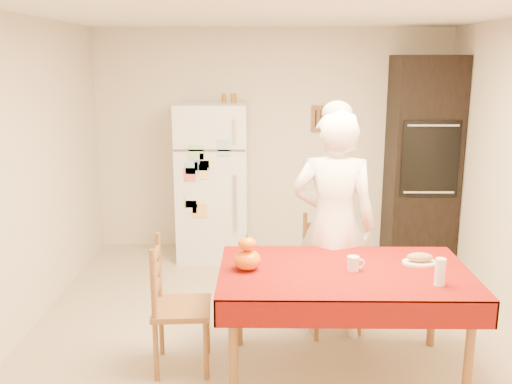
{
  "coord_description": "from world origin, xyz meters",
  "views": [
    {
      "loc": [
        -0.1,
        -4.21,
        2.16
      ],
      "look_at": [
        -0.16,
        0.2,
        1.13
      ],
      "focal_mm": 40.0,
      "sensor_mm": 36.0,
      "label": 1
    }
  ],
  "objects_px": {
    "refrigerator": "(213,181)",
    "coffee_mug": "(353,263)",
    "chair_far": "(329,268)",
    "dining_table": "(344,280)",
    "bread_plate": "(419,263)",
    "seated_woman": "(334,225)",
    "pumpkin_lower": "(247,260)",
    "wine_glass": "(440,272)",
    "chair_left": "(172,301)",
    "oven_cabinet": "(422,159)"
  },
  "relations": [
    {
      "from": "refrigerator",
      "to": "coffee_mug",
      "type": "height_order",
      "value": "refrigerator"
    },
    {
      "from": "chair_far",
      "to": "dining_table",
      "type": "bearing_deg",
      "value": -102.61
    },
    {
      "from": "dining_table",
      "to": "bread_plate",
      "type": "xyz_separation_m",
      "value": [
        0.54,
        0.13,
        0.08
      ]
    },
    {
      "from": "seated_woman",
      "to": "pumpkin_lower",
      "type": "height_order",
      "value": "seated_woman"
    },
    {
      "from": "pumpkin_lower",
      "to": "bread_plate",
      "type": "distance_m",
      "value": 1.21
    },
    {
      "from": "wine_glass",
      "to": "chair_left",
      "type": "bearing_deg",
      "value": 170.14
    },
    {
      "from": "refrigerator",
      "to": "dining_table",
      "type": "distance_m",
      "value": 2.69
    },
    {
      "from": "pumpkin_lower",
      "to": "bread_plate",
      "type": "relative_size",
      "value": 0.77
    },
    {
      "from": "chair_far",
      "to": "coffee_mug",
      "type": "bearing_deg",
      "value": -98.3
    },
    {
      "from": "refrigerator",
      "to": "oven_cabinet",
      "type": "relative_size",
      "value": 0.77
    },
    {
      "from": "refrigerator",
      "to": "oven_cabinet",
      "type": "bearing_deg",
      "value": 1.18
    },
    {
      "from": "pumpkin_lower",
      "to": "chair_left",
      "type": "bearing_deg",
      "value": 174.85
    },
    {
      "from": "refrigerator",
      "to": "coffee_mug",
      "type": "distance_m",
      "value": 2.71
    },
    {
      "from": "refrigerator",
      "to": "wine_glass",
      "type": "height_order",
      "value": "refrigerator"
    },
    {
      "from": "chair_far",
      "to": "seated_woman",
      "type": "height_order",
      "value": "seated_woman"
    },
    {
      "from": "oven_cabinet",
      "to": "chair_far",
      "type": "xyz_separation_m",
      "value": [
        -1.19,
        -1.77,
        -0.59
      ]
    },
    {
      "from": "seated_woman",
      "to": "pumpkin_lower",
      "type": "xyz_separation_m",
      "value": [
        -0.65,
        -0.59,
        -0.07
      ]
    },
    {
      "from": "bread_plate",
      "to": "dining_table",
      "type": "bearing_deg",
      "value": -166.52
    },
    {
      "from": "wine_glass",
      "to": "seated_woman",
      "type": "bearing_deg",
      "value": 123.98
    },
    {
      "from": "dining_table",
      "to": "seated_woman",
      "type": "distance_m",
      "value": 0.63
    },
    {
      "from": "refrigerator",
      "to": "seated_woman",
      "type": "distance_m",
      "value": 2.15
    },
    {
      "from": "chair_far",
      "to": "wine_glass",
      "type": "bearing_deg",
      "value": -73.0
    },
    {
      "from": "oven_cabinet",
      "to": "coffee_mug",
      "type": "bearing_deg",
      "value": -114.19
    },
    {
      "from": "dining_table",
      "to": "chair_far",
      "type": "bearing_deg",
      "value": 91.11
    },
    {
      "from": "refrigerator",
      "to": "bread_plate",
      "type": "distance_m",
      "value": 2.84
    },
    {
      "from": "refrigerator",
      "to": "dining_table",
      "type": "xyz_separation_m",
      "value": [
        1.1,
        -2.45,
        -0.16
      ]
    },
    {
      "from": "wine_glass",
      "to": "bread_plate",
      "type": "distance_m",
      "value": 0.39
    },
    {
      "from": "oven_cabinet",
      "to": "chair_far",
      "type": "distance_m",
      "value": 2.21
    },
    {
      "from": "dining_table",
      "to": "wine_glass",
      "type": "distance_m",
      "value": 0.64
    },
    {
      "from": "oven_cabinet",
      "to": "bread_plate",
      "type": "height_order",
      "value": "oven_cabinet"
    },
    {
      "from": "chair_left",
      "to": "bread_plate",
      "type": "height_order",
      "value": "chair_left"
    },
    {
      "from": "coffee_mug",
      "to": "wine_glass",
      "type": "xyz_separation_m",
      "value": [
        0.51,
        -0.25,
        0.04
      ]
    },
    {
      "from": "oven_cabinet",
      "to": "chair_far",
      "type": "relative_size",
      "value": 2.32
    },
    {
      "from": "chair_far",
      "to": "chair_left",
      "type": "xyz_separation_m",
      "value": [
        -1.17,
        -0.67,
        0.0
      ]
    },
    {
      "from": "oven_cabinet",
      "to": "wine_glass",
      "type": "bearing_deg",
      "value": -102.58
    },
    {
      "from": "bread_plate",
      "to": "chair_left",
      "type": "bearing_deg",
      "value": -177.51
    },
    {
      "from": "dining_table",
      "to": "chair_left",
      "type": "bearing_deg",
      "value": 177.38
    },
    {
      "from": "oven_cabinet",
      "to": "bread_plate",
      "type": "xyz_separation_m",
      "value": [
        -0.64,
        -2.36,
        -0.33
      ]
    },
    {
      "from": "bread_plate",
      "to": "pumpkin_lower",
      "type": "bearing_deg",
      "value": -174.17
    },
    {
      "from": "refrigerator",
      "to": "wine_glass",
      "type": "xyz_separation_m",
      "value": [
        1.67,
        -2.7,
        -0.0
      ]
    },
    {
      "from": "seated_woman",
      "to": "wine_glass",
      "type": "relative_size",
      "value": 10.24
    },
    {
      "from": "dining_table",
      "to": "bread_plate",
      "type": "distance_m",
      "value": 0.56
    },
    {
      "from": "chair_left",
      "to": "coffee_mug",
      "type": "xyz_separation_m",
      "value": [
        1.24,
        -0.06,
        0.3
      ]
    },
    {
      "from": "bread_plate",
      "to": "coffee_mug",
      "type": "bearing_deg",
      "value": -164.6
    },
    {
      "from": "coffee_mug",
      "to": "seated_woman",
      "type": "bearing_deg",
      "value": 95.93
    },
    {
      "from": "dining_table",
      "to": "pumpkin_lower",
      "type": "height_order",
      "value": "pumpkin_lower"
    },
    {
      "from": "oven_cabinet",
      "to": "chair_far",
      "type": "bearing_deg",
      "value": -123.92
    },
    {
      "from": "wine_glass",
      "to": "bread_plate",
      "type": "bearing_deg",
      "value": 93.62
    },
    {
      "from": "seated_woman",
      "to": "bread_plate",
      "type": "relative_size",
      "value": 7.51
    },
    {
      "from": "dining_table",
      "to": "coffee_mug",
      "type": "relative_size",
      "value": 17.0
    }
  ]
}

